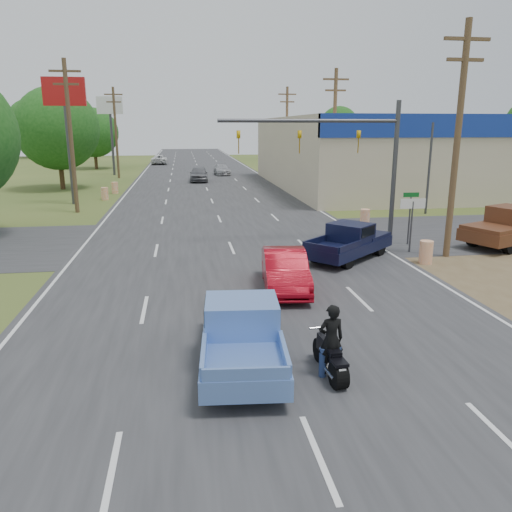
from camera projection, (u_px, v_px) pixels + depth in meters
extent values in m
plane|color=#384D1E|center=(319.00, 457.00, 8.89)|extent=(200.00, 200.00, 0.00)
cube|color=#2D2D30|center=(207.00, 189.00, 47.20)|extent=(15.00, 180.00, 0.02)
cube|color=#2D2D30|center=(228.00, 239.00, 26.13)|extent=(120.00, 10.00, 0.02)
cylinder|color=#4C3823|center=(457.00, 144.00, 21.42)|extent=(0.28, 0.28, 10.00)
cube|color=#4C3823|center=(467.00, 39.00, 20.36)|extent=(2.00, 0.14, 0.14)
cube|color=#4C3823|center=(465.00, 60.00, 20.56)|extent=(1.60, 0.14, 0.14)
cylinder|color=#4C3823|center=(334.00, 136.00, 38.66)|extent=(0.28, 0.28, 10.00)
cube|color=#4C3823|center=(336.00, 79.00, 37.60)|extent=(2.00, 0.14, 0.14)
cube|color=#4C3823|center=(336.00, 90.00, 37.80)|extent=(1.60, 0.14, 0.14)
cylinder|color=#4C3823|center=(287.00, 133.00, 55.90)|extent=(0.28, 0.28, 10.00)
cube|color=#4C3823|center=(287.00, 94.00, 54.85)|extent=(2.00, 0.14, 0.14)
cube|color=#4C3823|center=(287.00, 102.00, 55.05)|extent=(1.60, 0.14, 0.14)
cylinder|color=#4C3823|center=(71.00, 138.00, 33.13)|extent=(0.28, 0.28, 10.00)
cube|color=#4C3823|center=(65.00, 71.00, 32.08)|extent=(2.00, 0.14, 0.14)
cube|color=#4C3823|center=(66.00, 84.00, 32.28)|extent=(1.60, 0.14, 0.14)
cylinder|color=#4C3823|center=(116.00, 133.00, 56.12)|extent=(0.28, 0.28, 10.00)
cube|color=#4C3823|center=(113.00, 94.00, 55.07)|extent=(2.00, 0.14, 0.14)
cube|color=#4C3823|center=(114.00, 102.00, 55.27)|extent=(1.60, 0.14, 0.14)
cylinder|color=#422D19|center=(61.00, 172.00, 46.83)|extent=(0.44, 0.44, 3.24)
sphere|color=#194B15|center=(57.00, 128.00, 45.84)|extent=(7.56, 7.56, 7.56)
cylinder|color=#422D19|center=(96.00, 158.00, 69.77)|extent=(0.44, 0.44, 2.88)
sphere|color=#194B15|center=(94.00, 133.00, 68.88)|extent=(6.72, 6.72, 6.72)
cylinder|color=#422D19|center=(338.00, 147.00, 103.65)|extent=(0.44, 0.44, 3.42)
sphere|color=#194B15|center=(339.00, 126.00, 102.60)|extent=(7.98, 7.98, 7.98)
cylinder|color=#422D19|center=(35.00, 148.00, 95.23)|extent=(0.44, 0.44, 3.78)
sphere|color=#194B15|center=(32.00, 123.00, 94.07)|extent=(8.82, 8.82, 8.82)
cylinder|color=orange|center=(426.00, 252.00, 21.38)|extent=(0.56, 0.56, 1.00)
cylinder|color=orange|center=(365.00, 218.00, 29.58)|extent=(0.56, 0.56, 1.00)
cylinder|color=orange|center=(105.00, 194.00, 40.15)|extent=(0.56, 0.56, 1.00)
cylinder|color=orange|center=(115.00, 188.00, 44.02)|extent=(0.56, 0.56, 1.00)
cylinder|color=#3F3F44|center=(69.00, 144.00, 36.95)|extent=(0.30, 0.30, 9.00)
cube|color=#B21414|center=(64.00, 91.00, 36.02)|extent=(3.00, 0.35, 2.00)
cylinder|color=#3F3F44|center=(112.00, 137.00, 59.94)|extent=(0.30, 0.30, 9.00)
cube|color=white|center=(110.00, 105.00, 59.01)|extent=(3.00, 0.35, 2.00)
cylinder|color=#3F3F44|center=(411.00, 227.00, 23.15)|extent=(0.08, 0.08, 2.40)
cube|color=white|center=(413.00, 204.00, 22.87)|extent=(1.20, 0.05, 0.45)
cylinder|color=#3F3F44|center=(409.00, 221.00, 24.67)|extent=(0.08, 0.08, 2.40)
cube|color=#0C591E|center=(411.00, 195.00, 24.34)|extent=(0.80, 0.04, 0.22)
cylinder|color=#3F3F44|center=(394.00, 172.00, 25.48)|extent=(0.24, 0.24, 7.00)
cylinder|color=#3F3F44|center=(310.00, 121.00, 24.23)|extent=(9.00, 0.18, 0.18)
imported|color=gold|center=(359.00, 130.00, 24.69)|extent=(0.18, 0.40, 1.10)
imported|color=gold|center=(300.00, 130.00, 24.27)|extent=(0.18, 0.40, 1.10)
imported|color=gold|center=(238.00, 130.00, 23.85)|extent=(0.18, 0.40, 1.10)
imported|color=maroon|center=(285.00, 271.00, 17.90)|extent=(1.95, 4.44, 1.42)
cylinder|color=black|center=(339.00, 375.00, 11.18)|extent=(0.34, 0.63, 0.61)
cylinder|color=black|center=(319.00, 350.00, 12.45)|extent=(0.16, 0.62, 0.61)
cube|color=black|center=(328.00, 351.00, 11.77)|extent=(0.28, 1.12, 0.28)
cube|color=black|center=(325.00, 340.00, 11.94)|extent=(0.28, 0.53, 0.20)
cube|color=black|center=(333.00, 351.00, 11.47)|extent=(0.31, 0.53, 0.09)
cylinder|color=white|center=(321.00, 327.00, 12.15)|extent=(0.60, 0.09, 0.05)
cube|color=white|center=(343.00, 371.00, 10.94)|extent=(0.17, 0.03, 0.11)
imported|color=black|center=(331.00, 343.00, 11.57)|extent=(0.64, 0.45, 1.69)
cylinder|color=black|center=(211.00, 327.00, 13.72)|extent=(0.35, 0.78, 0.76)
cylinder|color=black|center=(269.00, 325.00, 13.82)|extent=(0.35, 0.78, 0.76)
cylinder|color=black|center=(208.00, 379.00, 10.85)|extent=(0.35, 0.78, 0.76)
cylinder|color=black|center=(281.00, 377.00, 10.95)|extent=(0.35, 0.78, 0.76)
cube|color=#5E83C9|center=(242.00, 341.00, 12.28)|extent=(2.31, 5.09, 0.50)
cube|color=#5E83C9|center=(240.00, 308.00, 13.64)|extent=(1.96, 2.02, 0.17)
cube|color=#5E83C9|center=(242.00, 315.00, 12.22)|extent=(1.87, 1.62, 0.81)
cube|color=black|center=(242.00, 310.00, 12.18)|extent=(1.88, 1.33, 0.43)
cube|color=#5E83C9|center=(246.00, 375.00, 9.84)|extent=(1.75, 0.22, 0.29)
cylinder|color=black|center=(349.00, 243.00, 23.72)|extent=(0.74, 0.70, 0.74)
cylinder|color=black|center=(380.00, 248.00, 22.76)|extent=(0.74, 0.70, 0.74)
cylinder|color=black|center=(316.00, 254.00, 21.58)|extent=(0.74, 0.70, 0.74)
cylinder|color=black|center=(348.00, 260.00, 20.61)|extent=(0.74, 0.70, 0.74)
cube|color=black|center=(349.00, 246.00, 22.11)|extent=(4.83, 4.60, 0.48)
cube|color=black|center=(365.00, 234.00, 23.11)|extent=(2.54, 2.54, 0.17)
cube|color=black|center=(351.00, 232.00, 22.03)|extent=(2.22, 2.24, 0.79)
cube|color=black|center=(351.00, 229.00, 21.99)|extent=(2.03, 2.07, 0.42)
cube|color=black|center=(320.00, 248.00, 20.27)|extent=(1.19, 1.32, 0.28)
cylinder|color=black|center=(510.00, 244.00, 23.04)|extent=(0.96, 0.67, 0.90)
cylinder|color=black|center=(474.00, 237.00, 24.59)|extent=(0.96, 0.67, 0.90)
cube|color=#582E1A|center=(493.00, 228.00, 23.66)|extent=(2.88, 2.83, 0.20)
imported|color=slate|center=(199.00, 174.00, 53.57)|extent=(2.09, 4.77, 1.60)
imported|color=#A9A8AD|center=(222.00, 170.00, 61.08)|extent=(1.96, 4.42, 1.26)
imported|color=silver|center=(159.00, 160.00, 78.58)|extent=(2.47, 5.22, 1.44)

